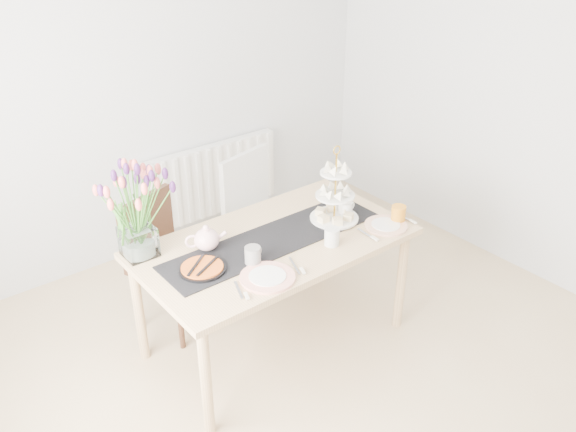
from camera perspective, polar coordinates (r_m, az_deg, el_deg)
room_shell at (r=2.85m, az=6.99°, el=1.58°), size 4.50×4.50×4.50m
radiator at (r=5.06m, az=-7.06°, el=3.39°), size 1.20×0.08×0.60m
dining_table at (r=3.62m, az=-1.30°, el=-3.31°), size 1.60×0.90×0.75m
chair_brown at (r=3.97m, az=-11.62°, el=-3.42°), size 0.56×0.56×0.89m
chair_white at (r=4.36m, az=-2.79°, el=0.76°), size 0.56×0.56×0.94m
table_runner at (r=3.58m, az=-1.32°, el=-2.22°), size 1.40×0.35×0.01m
tulip_vase at (r=3.37m, az=-14.33°, el=1.51°), size 0.64×0.64×0.55m
cake_stand at (r=3.74m, az=4.40°, el=1.33°), size 0.30×0.30×0.44m
teapot at (r=3.48m, az=-7.62°, el=-2.18°), size 0.29×0.26×0.15m
cream_jug at (r=3.85m, az=5.40°, el=0.70°), size 0.09×0.09×0.09m
tart_tin at (r=3.32m, az=-8.03°, el=-4.93°), size 0.26×0.26×0.03m
mug_grey at (r=3.34m, az=-3.32°, el=-3.73°), size 0.11×0.11×0.11m
mug_white at (r=3.52m, az=4.13°, el=-1.94°), size 0.11×0.11×0.10m
mug_orange at (r=3.81m, az=10.29°, el=0.19°), size 0.12×0.12×0.11m
plate_left at (r=3.24m, az=-1.93°, el=-5.75°), size 0.38×0.38×0.02m
plate_right at (r=3.76m, az=9.13°, el=-0.89°), size 0.28×0.28×0.01m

